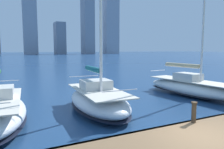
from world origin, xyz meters
TOP-DOWN VIEW (x-y plane):
  - dock_pier at (-0.00, -0.10)m, footprint 28.00×2.80m
  - city_skyline at (1.68, -161.37)m, footprint 171.78×25.02m
  - sailboat_tan at (-7.19, -7.07)m, footprint 3.31×9.17m
  - sailboat_teal at (1.37, -6.40)m, footprint 3.25×6.80m
  - mooring_post at (-0.88, -1.10)m, footprint 0.26×0.26m

SIDE VIEW (x-z plane):
  - dock_pier at x=0.00m, z-range 0.24..0.84m
  - sailboat_tan at x=-7.19m, z-range -5.21..6.67m
  - sailboat_teal at x=1.37m, z-range -4.70..6.22m
  - mooring_post at x=-0.88m, z-range 0.62..1.53m
  - city_skyline at x=1.68m, z-range -3.71..47.79m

